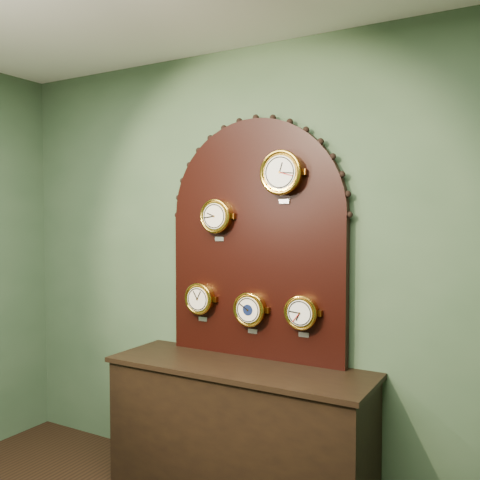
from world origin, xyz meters
The scene contains 8 objects.
wall_back centered at (0.00, 2.50, 1.40)m, with size 4.00×4.00×0.00m, color #3C553A.
shop_counter centered at (0.00, 2.23, 0.40)m, with size 1.60×0.50×0.80m, color black.
display_board centered at (0.00, 2.45, 1.63)m, with size 1.26×0.06×1.53m.
roman_clock centered at (-0.25, 2.38, 1.72)m, with size 0.22×0.08×0.27m.
arabic_clock centered at (0.21, 2.38, 1.98)m, with size 0.27×0.08×0.32m.
hygrometer centered at (-0.38, 2.38, 1.18)m, with size 0.21×0.08×0.26m.
barometer centered at (0.00, 2.38, 1.14)m, with size 0.22×0.08×0.27m.
tide_clock centered at (0.34, 2.38, 1.15)m, with size 0.21×0.08×0.26m.
Camera 1 is at (1.55, -0.48, 1.73)m, focal length 39.39 mm.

